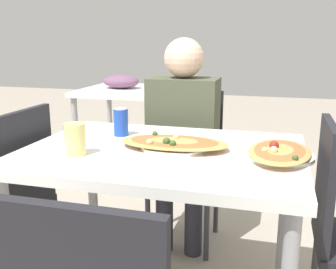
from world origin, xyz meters
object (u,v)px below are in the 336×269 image
at_px(person_seated, 183,130).
at_px(soda_can, 121,122).
at_px(dining_table, 163,169).
at_px(chair_side_left, 9,195).
at_px(pizza_second, 279,153).
at_px(pizza_main, 174,143).
at_px(chair_far_seated, 187,160).
at_px(drink_glass, 75,139).

xyz_separation_m(person_seated, soda_can, (-0.18, -0.46, 0.13)).
xyz_separation_m(dining_table, chair_side_left, (-0.74, -0.02, -0.19)).
bearing_deg(pizza_second, pizza_main, 177.33).
relative_size(chair_far_seated, soda_can, 7.25).
xyz_separation_m(soda_can, pizza_second, (0.70, -0.16, -0.04)).
xyz_separation_m(chair_far_seated, chair_side_left, (-0.67, -0.76, 0.00)).
xyz_separation_m(chair_far_seated, person_seated, (-0.00, -0.12, 0.21)).
relative_size(dining_table, chair_far_seated, 1.23).
relative_size(dining_table, pizza_second, 2.92).
height_order(dining_table, person_seated, person_seated).
height_order(person_seated, drink_glass, person_seated).
bearing_deg(pizza_main, chair_far_seated, 98.40).
xyz_separation_m(soda_can, drink_glass, (-0.05, -0.33, -0.00)).
distance_m(soda_can, pizza_second, 0.72).
distance_m(dining_table, pizza_main, 0.12).
bearing_deg(drink_glass, pizza_main, 29.15).
xyz_separation_m(dining_table, pizza_main, (0.04, 0.02, 0.11)).
distance_m(dining_table, chair_far_seated, 0.77).
bearing_deg(pizza_second, person_seated, 129.92).
bearing_deg(dining_table, chair_side_left, -178.69).
height_order(pizza_main, drink_glass, drink_glass).
relative_size(pizza_main, pizza_second, 1.17).
bearing_deg(person_seated, chair_side_left, 43.51).
relative_size(person_seated, pizza_main, 2.73).
xyz_separation_m(chair_far_seated, pizza_second, (0.52, -0.73, 0.30)).
height_order(soda_can, drink_glass, soda_can).
bearing_deg(dining_table, pizza_main, 31.55).
relative_size(soda_can, pizza_second, 0.33).
bearing_deg(chair_far_seated, soda_can, 72.45).
bearing_deg(dining_table, pizza_second, 0.67).
relative_size(dining_table, person_seated, 0.92).
relative_size(chair_far_seated, pizza_second, 2.38).
height_order(person_seated, soda_can, person_seated).
relative_size(pizza_main, soda_can, 3.56).
bearing_deg(pizza_main, person_seated, 100.01).
bearing_deg(soda_can, chair_far_seated, 72.45).
distance_m(person_seated, pizza_main, 0.61).
relative_size(dining_table, soda_can, 8.88).
distance_m(chair_far_seated, drink_glass, 0.99).
bearing_deg(person_seated, dining_table, 96.02).
height_order(dining_table, drink_glass, drink_glass).
height_order(chair_side_left, soda_can, chair_side_left).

